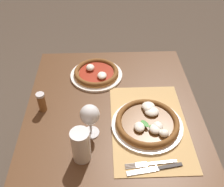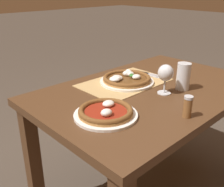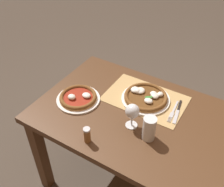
% 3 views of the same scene
% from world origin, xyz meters
% --- Properties ---
extents(dining_table, '(1.26, 0.80, 0.74)m').
position_xyz_m(dining_table, '(0.00, 0.00, 0.63)').
color(dining_table, '#4C301C').
rests_on(dining_table, ground).
extents(paper_placemat, '(0.50, 0.33, 0.00)m').
position_xyz_m(paper_placemat, '(0.04, -0.15, 0.74)').
color(paper_placemat, tan).
rests_on(paper_placemat, dining_table).
extents(pizza_near, '(0.31, 0.31, 0.05)m').
position_xyz_m(pizza_near, '(0.04, -0.15, 0.76)').
color(pizza_near, white).
rests_on(pizza_near, paper_placemat).
extents(pizza_far, '(0.28, 0.28, 0.05)m').
position_xyz_m(pizza_far, '(0.40, 0.08, 0.76)').
color(pizza_far, white).
rests_on(pizza_far, dining_table).
extents(wine_glass, '(0.08, 0.08, 0.16)m').
position_xyz_m(wine_glass, '(0.01, 0.10, 0.85)').
color(wine_glass, silver).
rests_on(wine_glass, dining_table).
extents(pint_glass, '(0.07, 0.07, 0.15)m').
position_xyz_m(pint_glass, '(-0.11, 0.13, 0.81)').
color(pint_glass, silver).
rests_on(pint_glass, dining_table).
extents(fork, '(0.03, 0.20, 0.00)m').
position_xyz_m(fork, '(-0.16, -0.13, 0.75)').
color(fork, '#B7B7BC').
rests_on(fork, paper_placemat).
extents(knife, '(0.05, 0.21, 0.01)m').
position_xyz_m(knife, '(-0.18, -0.14, 0.75)').
color(knife, black).
rests_on(knife, paper_placemat).
extents(pepper_shaker, '(0.04, 0.04, 0.10)m').
position_xyz_m(pepper_shaker, '(0.16, 0.32, 0.79)').
color(pepper_shaker, brown).
rests_on(pepper_shaker, dining_table).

